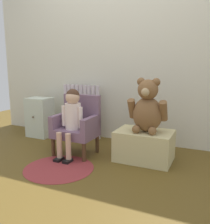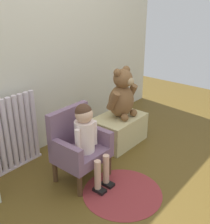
# 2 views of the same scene
# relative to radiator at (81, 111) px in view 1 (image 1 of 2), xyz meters

# --- Properties ---
(ground_plane) EXTENTS (6.00, 6.00, 0.00)m
(ground_plane) POSITION_rel_radiator_xyz_m (0.50, -0.97, -0.36)
(ground_plane) COLOR brown
(back_wall) EXTENTS (3.80, 0.05, 2.40)m
(back_wall) POSITION_rel_radiator_xyz_m (0.50, 0.12, 0.84)
(back_wall) COLOR beige
(back_wall) RESTS_ON ground_plane
(radiator) EXTENTS (0.56, 0.05, 0.72)m
(radiator) POSITION_rel_radiator_xyz_m (0.00, 0.00, 0.00)
(radiator) COLOR silver
(radiator) RESTS_ON ground_plane
(small_dresser) EXTENTS (0.32, 0.28, 0.54)m
(small_dresser) POSITION_rel_radiator_xyz_m (-0.54, -0.21, -0.09)
(small_dresser) COLOR silver
(small_dresser) RESTS_ON ground_plane
(child_armchair) EXTENTS (0.45, 0.37, 0.65)m
(child_armchair) POSITION_rel_radiator_xyz_m (0.28, -0.57, -0.03)
(child_armchair) COLOR slate
(child_armchair) RESTS_ON ground_plane
(child_figure) EXTENTS (0.25, 0.35, 0.73)m
(child_figure) POSITION_rel_radiator_xyz_m (0.28, -0.68, 0.12)
(child_figure) COLOR silver
(child_figure) RESTS_ON ground_plane
(low_bench) EXTENTS (0.57, 0.39, 0.31)m
(low_bench) POSITION_rel_radiator_xyz_m (1.02, -0.47, -0.20)
(low_bench) COLOR #C9BC82
(low_bench) RESTS_ON ground_plane
(large_teddy_bear) EXTENTS (0.40, 0.28, 0.55)m
(large_teddy_bear) POSITION_rel_radiator_xyz_m (1.04, -0.48, 0.20)
(large_teddy_bear) COLOR brown
(large_teddy_bear) RESTS_ON low_bench
(floor_rug) EXTENTS (0.67, 0.67, 0.01)m
(floor_rug) POSITION_rel_radiator_xyz_m (0.34, -1.02, -0.35)
(floor_rug) COLOR maroon
(floor_rug) RESTS_ON ground_plane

